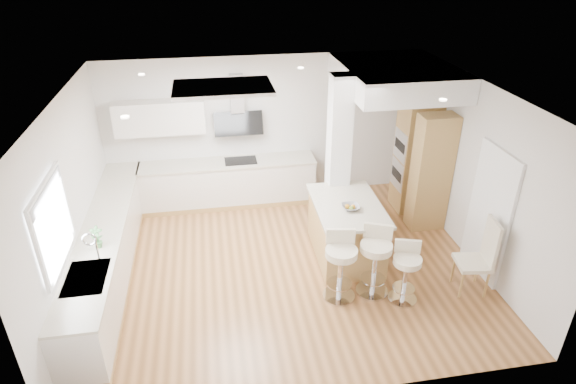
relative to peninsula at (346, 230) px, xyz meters
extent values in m
plane|color=#A46C3C|center=(-1.01, -0.15, -0.48)|extent=(6.00, 6.00, 0.00)
cube|color=white|center=(-1.01, -0.15, -0.48)|extent=(6.00, 5.00, 0.02)
cube|color=silver|center=(-1.01, 2.35, 0.92)|extent=(6.00, 0.04, 2.80)
cube|color=silver|center=(-4.01, -0.15, 0.92)|extent=(0.04, 5.00, 2.80)
cube|color=silver|center=(1.99, -0.15, 0.92)|extent=(0.04, 5.00, 2.80)
cube|color=white|center=(-1.81, 0.45, 2.29)|extent=(1.40, 0.95, 0.05)
cube|color=white|center=(-1.81, 0.45, 2.28)|extent=(1.25, 0.80, 0.03)
cylinder|color=white|center=(-3.01, 1.35, 2.30)|extent=(0.10, 0.10, 0.02)
cylinder|color=white|center=(-3.01, -0.65, 2.30)|extent=(0.10, 0.10, 0.02)
cylinder|color=white|center=(-0.51, 1.35, 2.30)|extent=(0.10, 0.10, 0.02)
cylinder|color=white|center=(0.99, 0.85, 2.30)|extent=(0.10, 0.10, 0.02)
cylinder|color=white|center=(0.99, -0.65, 2.30)|extent=(0.10, 0.10, 0.02)
cube|color=silver|center=(-3.97, -1.05, 1.17)|extent=(0.03, 1.15, 0.95)
cube|color=white|center=(-3.96, -1.05, 1.67)|extent=(0.04, 1.28, 0.06)
cube|color=white|center=(-3.96, -1.05, 0.66)|extent=(0.04, 1.28, 0.06)
cube|color=white|center=(-3.96, -1.66, 1.17)|extent=(0.04, 0.06, 0.95)
cube|color=white|center=(-3.96, -0.44, 1.17)|extent=(0.04, 0.06, 0.95)
cube|color=#B7B9BF|center=(-3.95, -1.05, 1.60)|extent=(0.03, 1.18, 0.14)
cube|color=#494239|center=(1.97, -0.75, 0.52)|extent=(0.02, 0.90, 2.00)
cube|color=white|center=(1.96, -0.75, 0.52)|extent=(0.05, 1.00, 2.10)
cube|color=tan|center=(-3.71, 0.10, -0.43)|extent=(0.60, 4.50, 0.10)
cube|color=silver|center=(-3.71, 0.10, 0.00)|extent=(0.60, 4.50, 0.76)
cube|color=beige|center=(-3.71, 0.10, 0.40)|extent=(0.63, 4.50, 0.04)
cube|color=#BCBBC1|center=(-3.71, -1.15, 0.41)|extent=(0.50, 0.75, 0.02)
cube|color=#BCBBC1|center=(-3.71, -1.33, 0.36)|extent=(0.40, 0.34, 0.10)
cube|color=#BCBBC1|center=(-3.71, -0.97, 0.36)|extent=(0.40, 0.34, 0.10)
cylinder|color=silver|center=(-3.59, -0.85, 0.60)|extent=(0.02, 0.02, 0.36)
torus|color=silver|center=(-3.66, -0.85, 0.78)|extent=(0.18, 0.02, 0.18)
imported|color=#478644|center=(-3.66, -0.50, 0.58)|extent=(0.17, 0.12, 0.33)
cube|color=tan|center=(-1.76, 2.05, -0.43)|extent=(3.30, 0.60, 0.10)
cube|color=silver|center=(-1.76, 2.05, 0.00)|extent=(3.30, 0.60, 0.76)
cube|color=beige|center=(-1.76, 2.05, 0.40)|extent=(3.33, 0.63, 0.04)
cube|color=black|center=(-1.51, 2.05, 0.42)|extent=(0.60, 0.40, 0.01)
cube|color=silver|center=(-2.91, 2.18, 1.32)|extent=(1.60, 0.34, 0.60)
cube|color=#BCBBC1|center=(-1.51, 2.25, 1.67)|extent=(0.25, 0.18, 0.70)
cube|color=black|center=(-1.51, 2.17, 1.12)|extent=(0.90, 0.26, 0.44)
cube|color=white|center=(0.04, 0.80, 0.92)|extent=(0.35, 0.35, 2.80)
cube|color=white|center=(1.09, 1.25, 2.12)|extent=(1.78, 2.20, 0.40)
cube|color=tan|center=(1.67, 1.35, 0.57)|extent=(0.62, 0.62, 2.10)
cube|color=tan|center=(1.67, 0.65, 0.57)|extent=(0.62, 0.40, 2.10)
cube|color=#BCBBC1|center=(1.36, 1.35, 0.82)|extent=(0.02, 0.55, 0.55)
cube|color=#BCBBC1|center=(1.36, 1.35, 0.24)|extent=(0.02, 0.55, 0.55)
cube|color=black|center=(1.35, 1.35, 0.82)|extent=(0.01, 0.45, 0.18)
cube|color=black|center=(1.35, 1.35, 0.24)|extent=(0.01, 0.45, 0.18)
cube|color=tan|center=(0.00, 0.00, -0.03)|extent=(0.99, 1.51, 0.91)
cube|color=beige|center=(0.00, 0.00, 0.45)|extent=(1.07, 1.59, 0.04)
imported|color=gray|center=(0.00, -0.16, 0.51)|extent=(0.28, 0.28, 0.07)
sphere|color=orange|center=(0.04, -0.16, 0.51)|extent=(0.08, 0.08, 0.07)
sphere|color=orange|center=(-0.05, -0.14, 0.51)|extent=(0.08, 0.08, 0.07)
sphere|color=olive|center=(0.00, -0.20, 0.51)|extent=(0.08, 0.08, 0.07)
cylinder|color=silver|center=(-0.37, -1.01, -0.47)|extent=(0.54, 0.54, 0.03)
cylinder|color=silver|center=(-0.37, -1.01, -0.10)|extent=(0.09, 0.09, 0.70)
cylinder|color=silver|center=(-0.37, -1.01, -0.25)|extent=(0.42, 0.42, 0.02)
cylinder|color=beige|center=(-0.37, -1.01, 0.29)|extent=(0.52, 0.52, 0.11)
cube|color=beige|center=(-0.34, -0.84, 0.46)|extent=(0.41, 0.12, 0.24)
cylinder|color=silver|center=(0.15, -0.99, -0.47)|extent=(0.63, 0.63, 0.03)
cylinder|color=silver|center=(0.15, -0.99, -0.10)|extent=(0.10, 0.10, 0.71)
cylinder|color=silver|center=(0.15, -0.99, -0.24)|extent=(0.49, 0.49, 0.02)
cylinder|color=beige|center=(0.15, -0.99, 0.30)|extent=(0.60, 0.60, 0.11)
cube|color=beige|center=(0.21, -0.83, 0.47)|extent=(0.40, 0.21, 0.24)
cylinder|color=silver|center=(0.52, -1.23, -0.47)|extent=(0.52, 0.52, 0.03)
cylinder|color=silver|center=(0.52, -1.23, -0.15)|extent=(0.08, 0.08, 0.62)
cylinder|color=silver|center=(0.52, -1.23, -0.27)|extent=(0.40, 0.40, 0.01)
cylinder|color=beige|center=(0.52, -1.23, 0.20)|extent=(0.50, 0.50, 0.09)
cube|color=beige|center=(0.57, -1.08, 0.34)|extent=(0.36, 0.15, 0.21)
cube|color=beige|center=(1.57, -1.17, -0.01)|extent=(0.52, 0.52, 0.06)
cube|color=beige|center=(1.77, -1.20, 0.33)|extent=(0.11, 0.43, 0.73)
cylinder|color=tan|center=(1.36, -1.33, -0.26)|extent=(0.04, 0.04, 0.45)
cylinder|color=tan|center=(1.41, -0.97, -0.26)|extent=(0.04, 0.04, 0.45)
cylinder|color=tan|center=(1.72, -1.38, -0.26)|extent=(0.04, 0.04, 0.45)
cylinder|color=tan|center=(1.77, -1.02, -0.26)|extent=(0.04, 0.04, 0.45)
camera|label=1|loc=(-2.03, -6.31, 4.18)|focal=30.00mm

